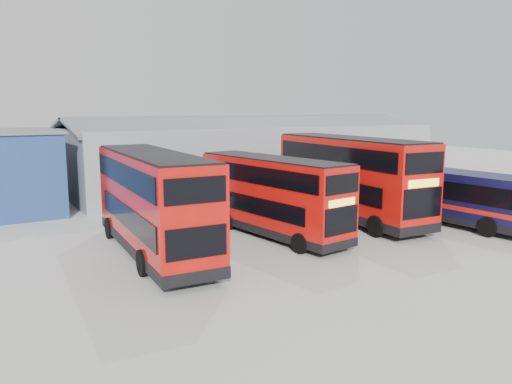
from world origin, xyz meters
name	(u,v)px	position (x,y,z in m)	size (l,w,h in m)	color
ground_plane	(324,258)	(0.00, 0.00, 0.00)	(120.00, 120.00, 0.00)	#A5A5A0
maintenance_shed	(252,154)	(8.00, 20.00, 2.60)	(30.50, 12.00, 5.89)	gray
double_decker_left	(153,204)	(-6.15, 4.36, 2.27)	(3.27, 10.93, 4.57)	red
double_decker_centre	(272,197)	(0.15, 4.49, 2.00)	(3.46, 9.69, 4.02)	red
double_decker_right	(350,179)	(6.03, 5.32, 2.40)	(3.46, 11.53, 4.81)	red
single_decker_blue	(449,197)	(10.36, 1.77, 1.48)	(3.29, 11.16, 2.98)	black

